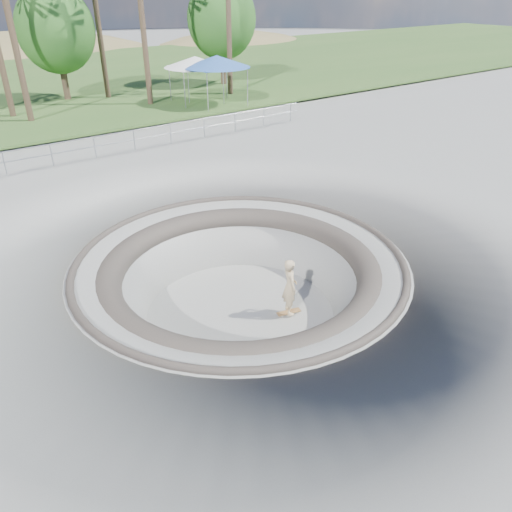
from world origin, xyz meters
The scene contains 10 objects.
ground centered at (0.00, 0.00, 0.00)m, with size 180.00×180.00×0.00m, color gray.
skate_bowl centered at (0.00, 0.00, -1.83)m, with size 14.00×14.00×4.10m.
distant_hills centered at (3.78, 57.17, -7.02)m, with size 103.20×45.00×28.60m.
safety_railing centered at (0.00, 12.00, 0.69)m, with size 25.00×0.06×1.03m.
skateboard centered at (1.17, -1.05, -1.83)m, with size 0.83×0.42×0.08m.
skater centered at (1.17, -1.05, -0.86)m, with size 0.70×0.46×1.91m, color tan.
canopy_white centered at (9.96, 19.51, 2.86)m, with size 5.78×5.78×2.95m.
canopy_blue centered at (10.71, 18.00, 3.00)m, with size 6.12×6.12×3.10m.
bushy_tree_mid centered at (3.15, 25.77, 4.73)m, with size 5.10×4.64×7.36m.
bushy_tree_right centered at (15.27, 24.33, 4.99)m, with size 5.38×4.90×7.77m.
Camera 1 is at (-7.53, -11.08, 7.55)m, focal length 35.00 mm.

